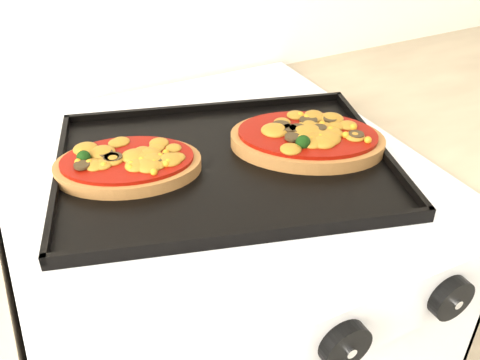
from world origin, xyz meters
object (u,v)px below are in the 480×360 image
baking_tray (225,162)px  pizza_left (128,163)px  stove (218,357)px  pizza_right (307,138)px

baking_tray → pizza_left: pizza_left is taller
stove → pizza_right: 0.50m
stove → pizza_left: pizza_left is taller
stove → baking_tray: baking_tray is taller
stove → pizza_right: size_ratio=3.93×
stove → baking_tray: (0.01, -0.03, 0.47)m
baking_tray → pizza_left: (-0.13, 0.04, 0.01)m
stove → baking_tray: 0.47m
baking_tray → pizza_left: 0.14m
stove → pizza_left: 0.49m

